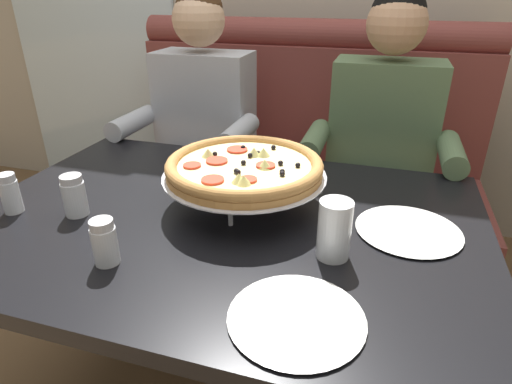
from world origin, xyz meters
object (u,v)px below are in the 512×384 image
(dining_table, at_px, (223,241))
(plate_near_right, at_px, (409,228))
(pizza, at_px, (244,168))
(drinking_glass, at_px, (334,233))
(shaker_parmesan, at_px, (75,198))
(plate_near_left, at_px, (296,315))
(shaker_pepper_flakes, at_px, (11,196))
(diner_left, at_px, (196,132))
(diner_right, at_px, (380,150))
(booth_bench, at_px, (294,184))
(shaker_oregano, at_px, (105,245))

(dining_table, xyz_separation_m, plate_near_right, (0.47, 0.06, 0.09))
(pizza, height_order, drinking_glass, pizza)
(shaker_parmesan, xyz_separation_m, plate_near_left, (0.64, -0.22, -0.04))
(pizza, bearing_deg, plate_near_right, -2.07)
(pizza, height_order, shaker_pepper_flakes, pizza)
(diner_left, distance_m, drinking_glass, 1.03)
(diner_right, distance_m, shaker_pepper_flakes, 1.22)
(diner_left, height_order, plate_near_left, diner_left)
(diner_left, xyz_separation_m, pizza, (0.41, -0.59, 0.12))
(shaker_parmesan, distance_m, plate_near_left, 0.67)
(booth_bench, bearing_deg, shaker_parmesan, -109.45)
(shaker_parmesan, bearing_deg, plate_near_right, 11.07)
(shaker_pepper_flakes, bearing_deg, drinking_glass, 2.80)
(booth_bench, bearing_deg, shaker_pepper_flakes, -116.58)
(diner_right, height_order, shaker_oregano, diner_right)
(plate_near_right, bearing_deg, pizza, 177.93)
(dining_table, distance_m, diner_right, 0.77)
(dining_table, relative_size, pizza, 3.07)
(diner_left, bearing_deg, dining_table, -60.71)
(booth_bench, height_order, drinking_glass, booth_bench)
(shaker_pepper_flakes, distance_m, shaker_oregano, 0.40)
(plate_near_right, bearing_deg, drinking_glass, -135.88)
(diner_left, distance_m, plate_near_right, 1.04)
(plate_near_left, height_order, drinking_glass, drinking_glass)
(drinking_glass, bearing_deg, pizza, 146.54)
(drinking_glass, bearing_deg, shaker_parmesan, -179.65)
(plate_near_right, bearing_deg, shaker_pepper_flakes, -168.73)
(shaker_parmesan, bearing_deg, shaker_oregano, -38.79)
(shaker_pepper_flakes, distance_m, plate_near_left, 0.83)
(dining_table, distance_m, shaker_pepper_flakes, 0.57)
(diner_left, xyz_separation_m, shaker_pepper_flakes, (-0.16, -0.81, 0.06))
(diner_left, height_order, shaker_pepper_flakes, diner_left)
(diner_right, bearing_deg, diner_left, 180.00)
(plate_near_right, bearing_deg, booth_bench, 118.07)
(booth_bench, bearing_deg, shaker_oregano, -97.68)
(plate_near_left, relative_size, plate_near_right, 0.99)
(shaker_oregano, bearing_deg, booth_bench, 82.32)
(diner_right, distance_m, pizza, 0.69)
(dining_table, bearing_deg, shaker_pepper_flakes, -165.39)
(shaker_pepper_flakes, bearing_deg, pizza, 20.50)
(diner_left, bearing_deg, diner_right, 0.00)
(dining_table, distance_m, diner_left, 0.77)
(booth_bench, distance_m, shaker_oregano, 1.27)
(diner_left, xyz_separation_m, drinking_glass, (0.68, -0.77, 0.07))
(diner_right, relative_size, shaker_pepper_flakes, 11.77)
(diner_left, xyz_separation_m, plate_near_left, (0.64, -0.99, 0.02))
(plate_near_right, bearing_deg, dining_table, -172.67)
(diner_left, relative_size, plate_near_right, 5.01)
(diner_left, relative_size, plate_near_left, 5.06)
(pizza, distance_m, plate_near_left, 0.47)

